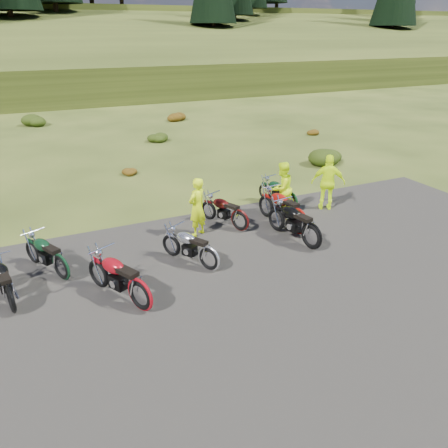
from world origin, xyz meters
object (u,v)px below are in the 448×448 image
motorcycle_0 (14,313)px  motorcycle_7 (290,211)px  person_middle (197,208)px  motorcycle_3 (209,271)px

motorcycle_0 → motorcycle_7: motorcycle_7 is taller
person_middle → motorcycle_7: bearing=159.4°
motorcycle_7 → person_middle: (-3.56, -0.47, 0.89)m
motorcycle_3 → motorcycle_7: 4.82m
motorcycle_7 → motorcycle_3: bearing=109.0°
motorcycle_3 → person_middle: 2.33m
person_middle → motorcycle_3: bearing=48.0°
motorcycle_0 → motorcycle_7: 9.00m
motorcycle_0 → motorcycle_3: motorcycle_3 is taller
motorcycle_7 → motorcycle_0: bearing=92.5°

